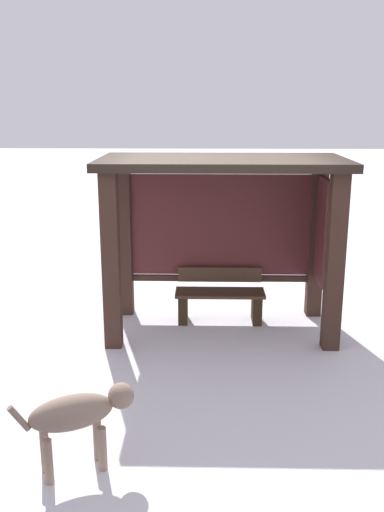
{
  "coord_description": "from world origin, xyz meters",
  "views": [
    {
      "loc": [
        -0.21,
        -6.91,
        2.85
      ],
      "look_at": [
        -0.37,
        0.05,
        0.97
      ],
      "focal_mm": 39.93,
      "sensor_mm": 36.0,
      "label": 1
    }
  ],
  "objects": [
    {
      "name": "ground_plane",
      "position": [
        0.0,
        0.0,
        0.0
      ],
      "size": [
        60.0,
        60.0,
        0.0
      ],
      "primitive_type": "plane",
      "color": "silver"
    },
    {
      "name": "bus_shelter",
      "position": [
        0.08,
        0.15,
        1.55
      ],
      "size": [
        2.98,
        1.51,
        2.21
      ],
      "color": "#3A241C",
      "rests_on": "ground"
    },
    {
      "name": "bench_left_inside",
      "position": [
        0.0,
        0.29,
        0.32
      ],
      "size": [
        1.18,
        0.41,
        0.7
      ],
      "color": "#463121",
      "rests_on": "ground"
    },
    {
      "name": "dog",
      "position": [
        -1.19,
        -2.96,
        0.49
      ],
      "size": [
        0.91,
        0.53,
        0.68
      ],
      "color": "gray",
      "rests_on": "ground"
    }
  ]
}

